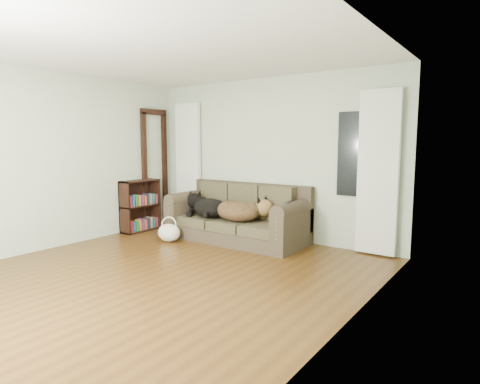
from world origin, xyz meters
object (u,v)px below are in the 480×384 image
Objects in this scene: dog_black_lab at (208,209)px; bookshelf at (140,203)px; sofa at (235,213)px; tote_bag at (169,232)px; dog_shepherd at (241,212)px.

dog_black_lab is 1.34m from bookshelf.
sofa is 5.82× the size of tote_bag.
bookshelf is (-1.30, -0.31, 0.02)m from dog_black_lab.
dog_black_lab is at bearing 10.63° from bookshelf.
tote_bag is at bearing -140.54° from sofa.
dog_shepherd is (0.67, -0.00, 0.01)m from dog_black_lab.
sofa reaches higher than tote_bag.
sofa is 0.51m from dog_black_lab.
tote_bag is (-0.31, -0.59, -0.32)m from dog_black_lab.
tote_bag is at bearing -85.42° from dog_black_lab.
sofa reaches higher than dog_shepherd.
dog_shepherd is at bearing 6.00° from bookshelf.
tote_bag is 1.08m from bookshelf.
bookshelf reaches higher than sofa.
dog_shepherd reaches higher than tote_bag.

